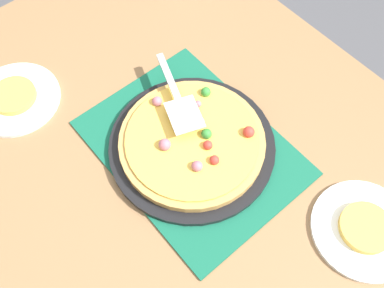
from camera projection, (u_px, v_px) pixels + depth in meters
name	position (u px, v px, depth m)	size (l,w,h in m)	color
ground_plane	(192.00, 242.00, 1.64)	(8.00, 8.00, 0.00)	#4C4C51
dining_table	(192.00, 169.00, 1.08)	(1.40, 1.00, 0.75)	olive
placemat	(192.00, 148.00, 0.99)	(0.48, 0.36, 0.01)	#145B42
pizza_pan	(192.00, 145.00, 0.98)	(0.38, 0.38, 0.01)	black
pizza	(192.00, 141.00, 0.96)	(0.33, 0.33, 0.05)	tan
plate_near_left	(364.00, 230.00, 0.89)	(0.22, 0.22, 0.01)	white
plate_far_right	(15.00, 99.00, 1.05)	(0.22, 0.22, 0.01)	white
served_slice_left	(366.00, 228.00, 0.88)	(0.11, 0.11, 0.02)	#EAB747
served_slice_right	(13.00, 96.00, 1.04)	(0.11, 0.11, 0.02)	#EAB747
pizza_server	(178.00, 98.00, 0.97)	(0.23, 0.12, 0.01)	silver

